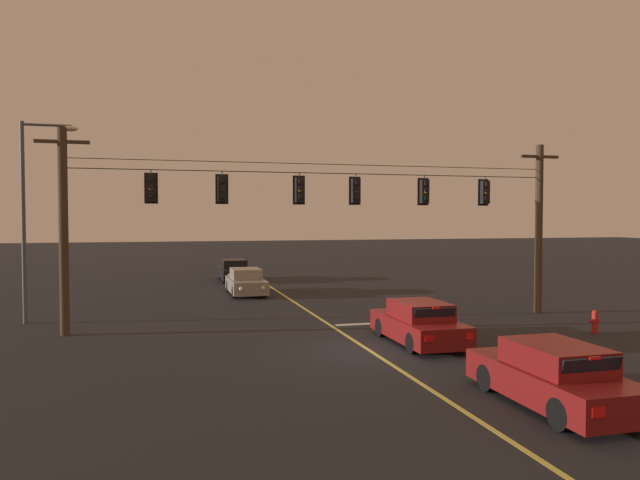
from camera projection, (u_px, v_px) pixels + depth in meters
ground_plane at (369, 350)px, 18.22m from camera, size 180.00×180.00×0.00m
lane_centre_stripe at (294, 302)px, 28.74m from camera, size 0.14×60.00×0.01m
stop_bar_paint at (377, 323)px, 22.86m from camera, size 3.40×0.36×0.01m
signal_span_assembly at (327, 227)px, 22.81m from camera, size 20.83×0.32×7.25m
traffic_light_leftmost at (151, 188)px, 21.05m from camera, size 0.48×0.41×1.22m
traffic_light_left_inner at (222, 189)px, 21.71m from camera, size 0.48×0.41×1.22m
traffic_light_centre at (300, 190)px, 22.46m from camera, size 0.48×0.41×1.22m
traffic_light_right_inner at (356, 190)px, 23.05m from camera, size 0.48×0.41×1.22m
traffic_light_rightmost at (425, 191)px, 23.80m from camera, size 0.48×0.41×1.22m
traffic_light_far_right at (485, 192)px, 24.51m from camera, size 0.48×0.41×1.22m
car_waiting_near_lane at (419, 324)px, 19.17m from camera, size 1.80×4.33×1.39m
car_oncoming_lead at (246, 282)px, 31.58m from camera, size 1.80×4.42×1.39m
car_oncoming_trailing at (234, 271)px, 38.54m from camera, size 1.80×4.42×1.39m
car_waiting_second_near at (553, 377)px, 12.74m from camera, size 1.80×4.33×1.39m
street_lamp_corner at (32, 202)px, 22.70m from camera, size 2.11×0.30×7.84m
fire_hydrant at (595, 321)px, 20.82m from camera, size 0.44×0.22×0.84m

